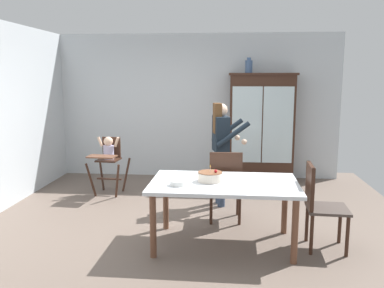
# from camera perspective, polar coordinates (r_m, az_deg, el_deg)

# --- Properties ---
(ground_plane) EXTENTS (6.24, 6.24, 0.00)m
(ground_plane) POSITION_cam_1_polar(r_m,az_deg,el_deg) (5.37, -1.65, -11.29)
(ground_plane) COLOR #66564C
(wall_back) EXTENTS (5.32, 0.06, 2.70)m
(wall_back) POSITION_cam_1_polar(r_m,az_deg,el_deg) (7.65, 0.64, 5.36)
(wall_back) COLOR silver
(wall_back) RESTS_ON ground_plane
(china_cabinet) EXTENTS (1.21, 0.48, 1.97)m
(china_cabinet) POSITION_cam_1_polar(r_m,az_deg,el_deg) (7.43, 9.80, 2.32)
(china_cabinet) COLOR #382116
(china_cabinet) RESTS_ON ground_plane
(ceramic_vase) EXTENTS (0.13, 0.13, 0.27)m
(ceramic_vase) POSITION_cam_1_polar(r_m,az_deg,el_deg) (7.36, 8.07, 10.88)
(ceramic_vase) COLOR #3D567F
(ceramic_vase) RESTS_ON china_cabinet
(high_chair_with_toddler) EXTENTS (0.61, 0.71, 0.95)m
(high_chair_with_toddler) POSITION_cam_1_polar(r_m,az_deg,el_deg) (6.67, -11.78, -1.51)
(high_chair_with_toddler) COLOR #382116
(high_chair_with_toddler) RESTS_ON ground_plane
(adult_person) EXTENTS (0.58, 0.57, 1.53)m
(adult_person) POSITION_cam_1_polar(r_m,az_deg,el_deg) (5.92, 4.17, 0.38)
(adult_person) COLOR #33425B
(adult_person) RESTS_ON ground_plane
(dining_table) EXTENTS (1.66, 1.02, 0.74)m
(dining_table) POSITION_cam_1_polar(r_m,az_deg,el_deg) (4.57, 4.56, -6.40)
(dining_table) COLOR silver
(dining_table) RESTS_ON ground_plane
(birthday_cake) EXTENTS (0.28, 0.28, 0.19)m
(birthday_cake) POSITION_cam_1_polar(r_m,az_deg,el_deg) (4.56, 2.60, -4.63)
(birthday_cake) COLOR beige
(birthday_cake) RESTS_ON dining_table
(serving_bowl) EXTENTS (0.18, 0.18, 0.05)m
(serving_bowl) POSITION_cam_1_polar(r_m,az_deg,el_deg) (4.39, -1.99, -5.53)
(serving_bowl) COLOR silver
(serving_bowl) RESTS_ON dining_table
(dining_chair_far_side) EXTENTS (0.46, 0.46, 0.96)m
(dining_chair_far_side) POSITION_cam_1_polar(r_m,az_deg,el_deg) (5.29, 4.77, -5.32)
(dining_chair_far_side) COLOR #382116
(dining_chair_far_side) RESTS_ON ground_plane
(dining_chair_right_end) EXTENTS (0.46, 0.46, 0.96)m
(dining_chair_right_end) POSITION_cam_1_polar(r_m,az_deg,el_deg) (4.70, 17.49, -7.65)
(dining_chair_right_end) COLOR #382116
(dining_chair_right_end) RESTS_ON ground_plane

